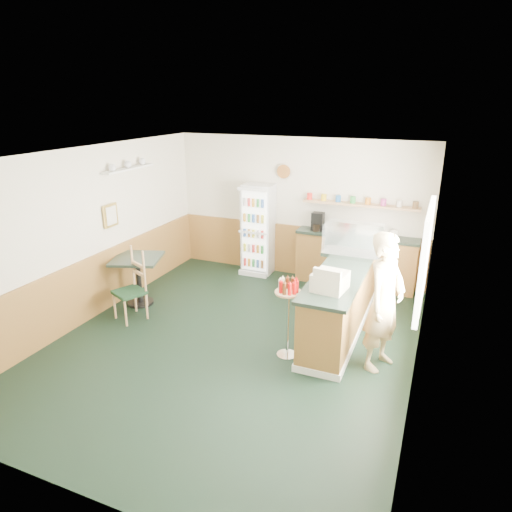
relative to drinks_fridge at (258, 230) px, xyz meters
The scene contains 13 objects.
ground 2.98m from the drinks_fridge, 74.67° to the right, with size 6.00×6.00×0.00m, color black.
room_envelope 2.17m from the drinks_fridge, 75.37° to the right, with size 5.04×6.02×2.72m.
service_counter 2.72m from the drinks_fridge, 38.39° to the right, with size 0.68×3.01×1.01m.
back_counter 1.97m from the drinks_fridge, ahead, with size 2.24×0.42×1.69m.
drinks_fridge is the anchor object (origin of this frame).
display_case 2.42m from the drinks_fridge, 28.70° to the right, with size 0.91×0.47×0.51m.
cash_register 3.36m from the drinks_fridge, 51.25° to the right, with size 0.41×0.43×0.24m, color beige.
shopkeeper 3.79m from the drinks_fridge, 42.29° to the right, with size 0.62×0.44×1.85m, color tan.
condiment_stand 3.22m from the drinks_fridge, 60.32° to the right, with size 0.36×0.36×1.13m.
newspaper_rack 2.35m from the drinks_fridge, 40.89° to the right, with size 0.09×0.41×0.50m.
cafe_table 2.55m from the drinks_fridge, 120.85° to the right, with size 0.98×0.98×0.85m.
cafe_chair 2.85m from the drinks_fridge, 112.72° to the right, with size 0.57×0.58×1.16m.
dog_doorstop 2.59m from the drinks_fridge, 47.41° to the right, with size 0.19×0.25×0.23m.
Camera 1 is at (2.57, -5.32, 3.40)m, focal length 32.00 mm.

